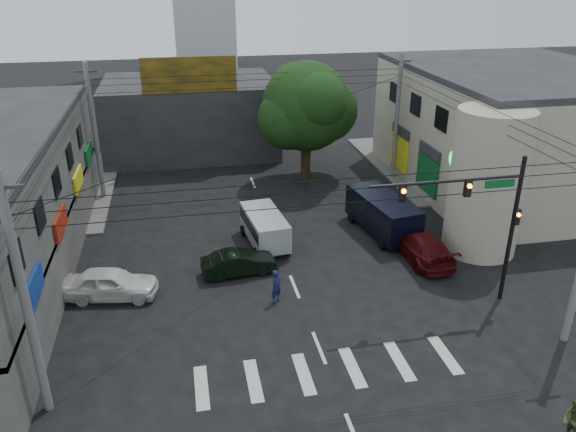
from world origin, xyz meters
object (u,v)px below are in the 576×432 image
object	(u,v)px
traffic_gantry	(482,210)
silver_minivan	(265,229)
white_compact	(111,283)
traffic_officer	(276,286)
maroon_sedan	(421,246)
utility_pole_near_left	(25,301)
pedestrian_olive	(574,422)
dark_sedan	(239,263)
street_tree	(306,107)
navy_van	(382,215)
utility_pole_far_left	(95,133)
utility_pole_far_right	(397,118)

from	to	relation	value
traffic_gantry	silver_minivan	bearing A→B (deg)	137.17
white_compact	traffic_officer	bearing A→B (deg)	-94.93
silver_minivan	maroon_sedan	bearing A→B (deg)	-118.54
white_compact	utility_pole_near_left	bearing A→B (deg)	176.75
maroon_sedan	pedestrian_olive	distance (m)	13.22
dark_sedan	maroon_sedan	xyz separation A→B (m)	(9.95, -0.26, 0.11)
street_tree	utility_pole_near_left	distance (m)	25.95
navy_van	maroon_sedan	bearing A→B (deg)	-173.43
traffic_officer	utility_pole_far_left	bearing A→B (deg)	82.55
traffic_gantry	utility_pole_far_right	size ratio (longest dim) A/B	0.78
silver_minivan	street_tree	bearing A→B (deg)	-31.24
maroon_sedan	traffic_gantry	bearing A→B (deg)	92.95
utility_pole_far_right	dark_sedan	xyz separation A→B (m)	(-13.06, -12.16, -3.96)
pedestrian_olive	traffic_gantry	bearing A→B (deg)	168.49
silver_minivan	navy_van	size ratio (longest dim) A/B	0.78
traffic_gantry	navy_van	world-z (taller)	traffic_gantry
traffic_gantry	utility_pole_near_left	size ratio (longest dim) A/B	0.78
street_tree	maroon_sedan	bearing A→B (deg)	-75.80
utility_pole_near_left	utility_pole_far_left	world-z (taller)	same
white_compact	maroon_sedan	bearing A→B (deg)	-77.80
dark_sedan	white_compact	bearing A→B (deg)	94.20
dark_sedan	traffic_officer	xyz separation A→B (m)	(1.43, -3.03, 0.22)
utility_pole_far_left	white_compact	world-z (taller)	utility_pole_far_left
utility_pole_far_left	navy_van	size ratio (longest dim) A/B	1.56
street_tree	maroon_sedan	distance (m)	14.63
silver_minivan	utility_pole_far_right	bearing A→B (deg)	-57.18
traffic_gantry	white_compact	size ratio (longest dim) A/B	1.54
utility_pole_near_left	maroon_sedan	distance (m)	20.01
utility_pole_near_left	pedestrian_olive	size ratio (longest dim) A/B	5.19
maroon_sedan	pedestrian_olive	world-z (taller)	pedestrian_olive
street_tree	maroon_sedan	world-z (taller)	street_tree
traffic_officer	navy_van	bearing A→B (deg)	0.62
dark_sedan	white_compact	distance (m)	6.39
traffic_gantry	utility_pole_far_left	size ratio (longest dim) A/B	0.78
street_tree	silver_minivan	distance (m)	12.02
street_tree	utility_pole_far_left	size ratio (longest dim) A/B	0.95
utility_pole_far_left	silver_minivan	xyz separation A→B (m)	(9.79, -9.10, -3.65)
white_compact	navy_van	bearing A→B (deg)	-64.89
white_compact	dark_sedan	bearing A→B (deg)	-71.14
utility_pole_near_left	navy_van	world-z (taller)	utility_pole_near_left
silver_minivan	traffic_officer	size ratio (longest dim) A/B	2.69
dark_sedan	maroon_sedan	distance (m)	9.96
utility_pole_far_left	maroon_sedan	world-z (taller)	utility_pole_far_left
dark_sedan	silver_minivan	world-z (taller)	silver_minivan
dark_sedan	traffic_officer	world-z (taller)	traffic_officer
maroon_sedan	silver_minivan	xyz separation A→B (m)	(-8.10, 3.32, 0.20)
navy_van	pedestrian_olive	xyz separation A→B (m)	(0.62, -16.71, -0.24)
traffic_gantry	silver_minivan	distance (m)	12.26
maroon_sedan	traffic_officer	bearing A→B (deg)	15.61
white_compact	traffic_officer	world-z (taller)	traffic_officer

